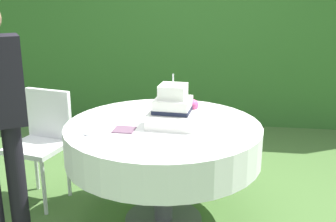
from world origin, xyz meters
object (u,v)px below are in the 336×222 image
wedding_cake (173,110)px  napkin_stack (124,130)px  garden_chair (43,135)px  serving_plate_far (93,133)px  serving_plate_near (233,116)px  cake_table (163,142)px

wedding_cake → napkin_stack: size_ratio=2.61×
garden_chair → serving_plate_far: bearing=-38.9°
serving_plate_far → garden_chair: size_ratio=0.14×
wedding_cake → serving_plate_far: size_ratio=2.83×
napkin_stack → garden_chair: 0.88m
serving_plate_near → napkin_stack: 0.83m
wedding_cake → cake_table: bearing=178.6°
napkin_stack → garden_chair: bearing=153.8°
garden_chair → wedding_cake: bearing=-11.6°
garden_chair → cake_table: bearing=-12.4°
wedding_cake → garden_chair: (-1.08, 0.22, -0.32)m
wedding_cake → napkin_stack: wedding_cake is taller
serving_plate_far → garden_chair: garden_chair is taller
cake_table → napkin_stack: (-0.24, -0.16, 0.13)m
wedding_cake → garden_chair: size_ratio=0.40×
serving_plate_near → garden_chair: bearing=-179.0°
cake_table → serving_plate_far: (-0.42, -0.25, 0.13)m
cake_table → wedding_cake: bearing=-1.4°
cake_table → wedding_cake: wedding_cake is taller
serving_plate_near → wedding_cake: bearing=-148.8°
wedding_cake → garden_chair: wedding_cake is taller
serving_plate_near → cake_table: bearing=-152.9°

